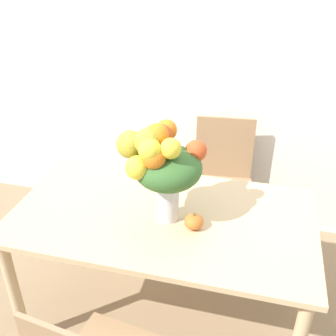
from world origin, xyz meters
The scene contains 6 objects.
ground_plane centered at (0.00, 0.00, 0.00)m, with size 12.00×12.00×0.00m, color #8E7556.
wall_back centered at (0.00, 1.08, 1.35)m, with size 8.00×0.06×2.70m.
dining_table centered at (0.00, 0.00, 0.65)m, with size 1.52×0.83×0.75m.
flower_vase centered at (0.01, -0.03, 1.07)m, with size 0.41×0.32×0.50m.
pumpkin centered at (0.17, -0.07, 0.79)m, with size 0.09×0.09×0.08m.
dining_chair_near_window centered at (0.21, 0.79, 0.48)m, with size 0.46×0.46×0.92m.
Camera 1 is at (0.42, -1.55, 1.94)m, focal length 42.00 mm.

